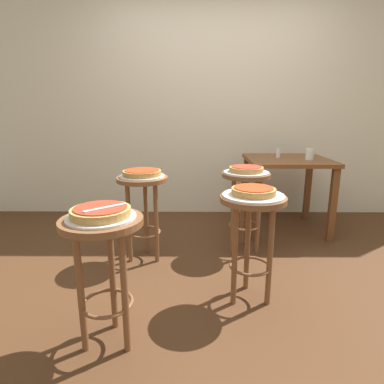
# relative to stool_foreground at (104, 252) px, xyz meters

# --- Properties ---
(ground_plane) EXTENTS (6.00, 6.00, 0.00)m
(ground_plane) POSITION_rel_stool_foreground_xyz_m (0.70, 0.73, -0.53)
(ground_plane) COLOR #4C2D19
(back_wall) EXTENTS (6.00, 0.10, 3.00)m
(back_wall) POSITION_rel_stool_foreground_xyz_m (0.70, 2.38, 0.97)
(back_wall) COLOR beige
(back_wall) RESTS_ON ground_plane
(stool_foreground) EXTENTS (0.41, 0.41, 0.71)m
(stool_foreground) POSITION_rel_stool_foreground_xyz_m (0.00, 0.00, 0.00)
(stool_foreground) COLOR brown
(stool_foreground) RESTS_ON ground_plane
(serving_plate_foreground) EXTENTS (0.34, 0.34, 0.01)m
(serving_plate_foreground) POSITION_rel_stool_foreground_xyz_m (-0.00, -0.00, 0.18)
(serving_plate_foreground) COLOR silver
(serving_plate_foreground) RESTS_ON stool_foreground
(pizza_foreground) EXTENTS (0.29, 0.29, 0.05)m
(pizza_foreground) POSITION_rel_stool_foreground_xyz_m (-0.00, -0.00, 0.21)
(pizza_foreground) COLOR tan
(pizza_foreground) RESTS_ON serving_plate_foreground
(stool_middle) EXTENTS (0.41, 0.41, 0.71)m
(stool_middle) POSITION_rel_stool_foreground_xyz_m (0.83, 0.43, 0.00)
(stool_middle) COLOR brown
(stool_middle) RESTS_ON ground_plane
(serving_plate_middle) EXTENTS (0.39, 0.39, 0.01)m
(serving_plate_middle) POSITION_rel_stool_foreground_xyz_m (0.83, 0.43, 0.18)
(serving_plate_middle) COLOR silver
(serving_plate_middle) RESTS_ON stool_middle
(pizza_middle) EXTENTS (0.27, 0.27, 0.05)m
(pizza_middle) POSITION_rel_stool_foreground_xyz_m (0.83, 0.43, 0.21)
(pizza_middle) COLOR #B78442
(pizza_middle) RESTS_ON serving_plate_middle
(stool_leftside) EXTENTS (0.41, 0.41, 0.71)m
(stool_leftside) POSITION_rel_stool_foreground_xyz_m (0.04, 1.03, 0.00)
(stool_leftside) COLOR brown
(stool_leftside) RESTS_ON ground_plane
(serving_plate_leftside) EXTENTS (0.36, 0.36, 0.01)m
(serving_plate_leftside) POSITION_rel_stool_foreground_xyz_m (0.04, 1.03, 0.18)
(serving_plate_leftside) COLOR silver
(serving_plate_leftside) RESTS_ON stool_leftside
(pizza_leftside) EXTENTS (0.31, 0.31, 0.05)m
(pizza_leftside) POSITION_rel_stool_foreground_xyz_m (0.04, 1.03, 0.21)
(pizza_leftside) COLOR #B78442
(pizza_leftside) RESTS_ON serving_plate_leftside
(stool_rear) EXTENTS (0.41, 0.41, 0.71)m
(stool_rear) POSITION_rel_stool_foreground_xyz_m (0.90, 1.21, 0.00)
(stool_rear) COLOR brown
(stool_rear) RESTS_ON ground_plane
(serving_plate_rear) EXTENTS (0.39, 0.39, 0.01)m
(serving_plate_rear) POSITION_rel_stool_foreground_xyz_m (0.90, 1.21, 0.18)
(serving_plate_rear) COLOR silver
(serving_plate_rear) RESTS_ON stool_rear
(pizza_rear) EXTENTS (0.29, 0.29, 0.05)m
(pizza_rear) POSITION_rel_stool_foreground_xyz_m (0.90, 1.21, 0.21)
(pizza_rear) COLOR #B78442
(pizza_rear) RESTS_ON serving_plate_rear
(dining_table) EXTENTS (0.81, 0.79, 0.76)m
(dining_table) POSITION_rel_stool_foreground_xyz_m (1.41, 1.76, 0.10)
(dining_table) COLOR brown
(dining_table) RESTS_ON ground_plane
(cup_near_edge) EXTENTS (0.08, 0.08, 0.11)m
(cup_near_edge) POSITION_rel_stool_foreground_xyz_m (1.59, 1.66, 0.28)
(cup_near_edge) COLOR silver
(cup_near_edge) RESTS_ON dining_table
(condiment_shaker) EXTENTS (0.04, 0.04, 0.09)m
(condiment_shaker) POSITION_rel_stool_foreground_xyz_m (1.32, 1.81, 0.27)
(condiment_shaker) COLOR white
(condiment_shaker) RESTS_ON dining_table
(pizza_server_knife) EXTENTS (0.18, 0.16, 0.01)m
(pizza_server_knife) POSITION_rel_stool_foreground_xyz_m (0.03, -0.02, 0.24)
(pizza_server_knife) COLOR silver
(pizza_server_knife) RESTS_ON pizza_foreground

